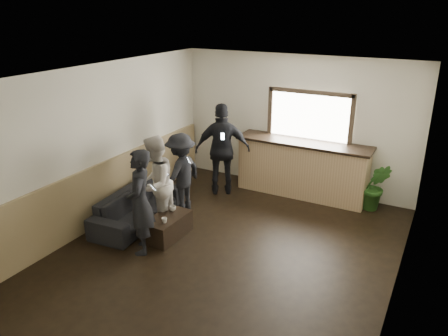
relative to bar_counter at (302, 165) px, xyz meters
The scene contains 12 objects.
ground 2.79m from the bar_counter, 96.35° to the right, with size 5.00×6.00×0.01m, color black.
room_shell 3.00m from the bar_counter, 111.04° to the right, with size 5.01×6.01×2.80m.
bar_counter is the anchor object (origin of this frame).
sofa 3.41m from the bar_counter, 130.64° to the right, with size 1.96×0.76×0.57m, color black.
coffee_table 3.15m from the bar_counter, 116.87° to the right, with size 0.47×0.85×0.38m, color black.
cup_a 2.94m from the bar_counter, 119.57° to the right, with size 0.11×0.11×0.09m, color silver.
cup_b 3.26m from the bar_counter, 113.88° to the right, with size 0.09×0.09×0.09m, color silver.
potted_plant 1.47m from the bar_counter, ahead, with size 0.52×0.42×0.95m, color #2D6623.
person_a 3.65m from the bar_counter, 114.34° to the right, with size 0.67×0.74×1.70m.
person_b 3.14m from the bar_counter, 124.10° to the right, with size 0.84×0.96×1.67m.
person_c 2.52m from the bar_counter, 134.29° to the right, with size 0.65×1.03×1.52m.
person_d 1.66m from the bar_counter, 154.42° to the right, with size 1.19×0.95×1.89m.
Camera 1 is at (2.83, -5.40, 3.72)m, focal length 35.00 mm.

